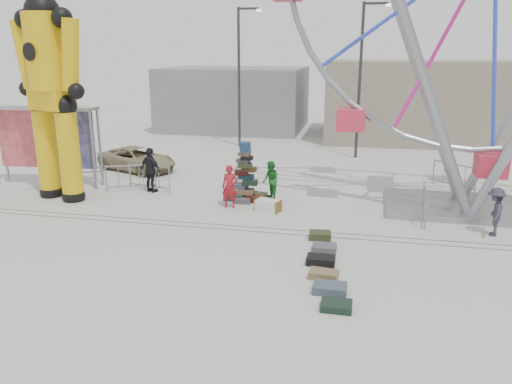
% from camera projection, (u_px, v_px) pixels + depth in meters
% --- Properties ---
extents(ground, '(90.00, 90.00, 0.00)m').
position_uv_depth(ground, '(251.00, 238.00, 15.59)').
color(ground, '#9E9E99').
rests_on(ground, ground).
extents(track_line_near, '(40.00, 0.04, 0.01)m').
position_uv_depth(track_line_near, '(255.00, 232.00, 16.15)').
color(track_line_near, '#47443F').
rests_on(track_line_near, ground).
extents(track_line_far, '(40.00, 0.04, 0.01)m').
position_uv_depth(track_line_far, '(257.00, 227.00, 16.53)').
color(track_line_far, '#47443F').
rests_on(track_line_far, ground).
extents(building_right, '(12.00, 8.00, 5.00)m').
position_uv_depth(building_right, '(422.00, 100.00, 32.33)').
color(building_right, gray).
rests_on(building_right, ground).
extents(building_left, '(10.00, 8.00, 4.40)m').
position_uv_depth(building_left, '(235.00, 98.00, 36.86)').
color(building_left, gray).
rests_on(building_left, ground).
extents(lamp_post_right, '(1.41, 0.25, 8.00)m').
position_uv_depth(lamp_post_right, '(362.00, 73.00, 25.97)').
color(lamp_post_right, '#2D2D30').
rests_on(lamp_post_right, ground).
extents(lamp_post_left, '(1.41, 0.25, 8.00)m').
position_uv_depth(lamp_post_left, '(240.00, 71.00, 29.23)').
color(lamp_post_left, '#2D2D30').
rests_on(lamp_post_left, ground).
extents(suitcase_tower, '(1.60, 1.43, 2.29)m').
position_uv_depth(suitcase_tower, '(245.00, 184.00, 19.43)').
color(suitcase_tower, '#163A44').
rests_on(suitcase_tower, ground).
extents(crash_test_dummy, '(3.37, 1.51, 8.50)m').
position_uv_depth(crash_test_dummy, '(50.00, 83.00, 18.54)').
color(crash_test_dummy, black).
rests_on(crash_test_dummy, ground).
extents(banner_scaffold, '(4.71, 1.08, 3.38)m').
position_uv_depth(banner_scaffold, '(45.00, 127.00, 21.00)').
color(banner_scaffold, gray).
rests_on(banner_scaffold, ground).
extents(steamer_trunk, '(1.00, 0.76, 0.41)m').
position_uv_depth(steamer_trunk, '(268.00, 205.00, 18.17)').
color(steamer_trunk, silver).
rests_on(steamer_trunk, ground).
extents(row_case_0, '(0.71, 0.54, 0.23)m').
position_uv_depth(row_case_0, '(320.00, 235.00, 15.50)').
color(row_case_0, '#2E361B').
rests_on(row_case_0, ground).
extents(row_case_1, '(0.70, 0.53, 0.20)m').
position_uv_depth(row_case_1, '(324.00, 248.00, 14.56)').
color(row_case_1, '#4F5056').
rests_on(row_case_1, ground).
extents(row_case_2, '(0.78, 0.51, 0.23)m').
position_uv_depth(row_case_2, '(321.00, 260.00, 13.68)').
color(row_case_2, black).
rests_on(row_case_2, ground).
extents(row_case_3, '(0.78, 0.53, 0.20)m').
position_uv_depth(row_case_3, '(324.00, 275.00, 12.84)').
color(row_case_3, olive).
rests_on(row_case_3, ground).
extents(row_case_4, '(0.82, 0.55, 0.21)m').
position_uv_depth(row_case_4, '(330.00, 288.00, 12.10)').
color(row_case_4, '#3F4E5A').
rests_on(row_case_4, ground).
extents(row_case_5, '(0.71, 0.52, 0.17)m').
position_uv_depth(row_case_5, '(336.00, 306.00, 11.31)').
color(row_case_5, black).
rests_on(row_case_5, ground).
extents(barricade_dummy_a, '(1.92, 0.76, 1.10)m').
position_uv_depth(barricade_dummy_a, '(80.00, 164.00, 23.11)').
color(barricade_dummy_a, gray).
rests_on(barricade_dummy_a, ground).
extents(barricade_dummy_b, '(1.89, 0.83, 1.10)m').
position_uv_depth(barricade_dummy_b, '(131.00, 177.00, 20.77)').
color(barricade_dummy_b, gray).
rests_on(barricade_dummy_b, ground).
extents(barricade_dummy_c, '(1.98, 0.52, 1.10)m').
position_uv_depth(barricade_dummy_c, '(149.00, 177.00, 20.77)').
color(barricade_dummy_c, gray).
rests_on(barricade_dummy_c, ground).
extents(barricade_wheel_front, '(0.20, 2.00, 1.10)m').
position_uv_depth(barricade_wheel_front, '(424.00, 205.00, 17.13)').
color(barricade_wheel_front, gray).
rests_on(barricade_wheel_front, ground).
extents(barricade_wheel_back, '(1.53, 1.44, 1.10)m').
position_uv_depth(barricade_wheel_back, '(454.00, 176.00, 20.98)').
color(barricade_wheel_back, gray).
rests_on(barricade_wheel_back, ground).
extents(pedestrian_red, '(0.63, 0.46, 1.61)m').
position_uv_depth(pedestrian_red, '(230.00, 187.00, 18.40)').
color(pedestrian_red, maroon).
rests_on(pedestrian_red, ground).
extents(pedestrian_green, '(0.88, 0.93, 1.52)m').
position_uv_depth(pedestrian_green, '(271.00, 180.00, 19.45)').
color(pedestrian_green, '#1C7125').
rests_on(pedestrian_green, ground).
extents(pedestrian_black, '(1.18, 0.87, 1.86)m').
position_uv_depth(pedestrian_black, '(151.00, 170.00, 20.39)').
color(pedestrian_black, black).
rests_on(pedestrian_black, ground).
extents(pedestrian_grey, '(0.76, 1.10, 1.56)m').
position_uv_depth(pedestrian_grey, '(495.00, 212.00, 15.64)').
color(pedestrian_grey, '#2A2937').
rests_on(pedestrian_grey, ground).
extents(parked_suv, '(4.45, 3.24, 1.12)m').
position_uv_depth(parked_suv, '(137.00, 159.00, 24.19)').
color(parked_suv, '#968A60').
rests_on(parked_suv, ground).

